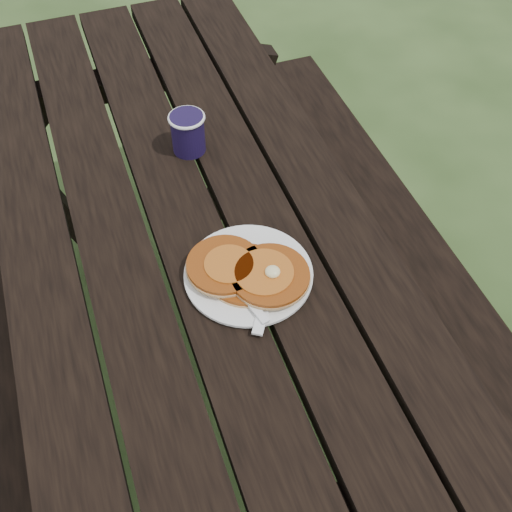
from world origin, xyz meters
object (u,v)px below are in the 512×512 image
object	(u,v)px
pancake_stack	(249,272)
coffee_cup	(188,131)
plate	(248,274)
picnic_table	(198,325)

from	to	relation	value
pancake_stack	coffee_cup	xyz separation A→B (m)	(-0.00, 0.40, 0.03)
pancake_stack	coffee_cup	bearing A→B (deg)	90.42
plate	coffee_cup	xyz separation A→B (m)	(-0.01, 0.40, 0.05)
picnic_table	pancake_stack	distance (m)	0.45
plate	pancake_stack	world-z (taller)	pancake_stack
picnic_table	coffee_cup	xyz separation A→B (m)	(0.07, 0.22, 0.44)
plate	picnic_table	bearing A→B (deg)	112.98
plate	pancake_stack	xyz separation A→B (m)	(-0.00, -0.01, 0.02)
picnic_table	plate	distance (m)	0.43
pancake_stack	picnic_table	bearing A→B (deg)	111.34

